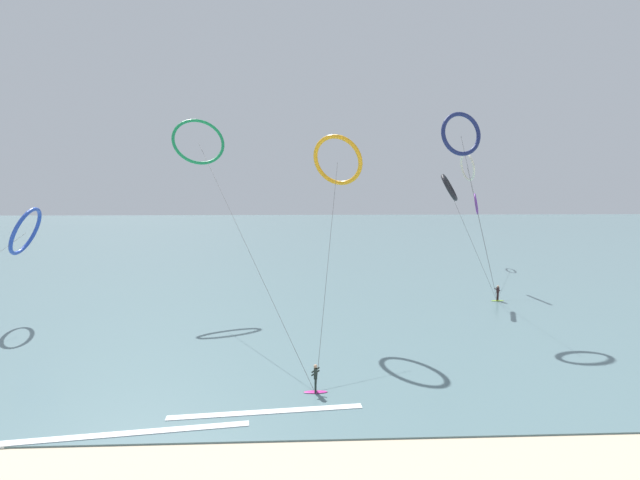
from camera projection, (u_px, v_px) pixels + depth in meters
sea_water at (307, 235)px, 120.64m from camera, size 400.00×200.00×0.08m
surfer_lime at (498, 294)px, 48.01m from camera, size 1.40×0.73×1.70m
surfer_magenta at (316, 380)px, 26.20m from camera, size 1.40×0.60×1.70m
kite_charcoal at (449, 188)px, 49.50m from camera, size 6.24×4.92×13.76m
kite_navy at (461, 134)px, 42.16m from camera, size 8.12×4.89×19.25m
kite_emerald at (199, 142)px, 47.52m from camera, size 14.70×26.08×19.58m
kite_violet at (476, 204)px, 72.13m from camera, size 8.27×26.79×11.45m
kite_amber at (337, 160)px, 38.10m from camera, size 5.03×15.52×16.55m
kite_cobalt at (26, 231)px, 41.07m from camera, size 2.89×23.76×10.39m
kite_ivory at (468, 167)px, 57.61m from camera, size 1.45×13.13×16.74m
wave_crest_near at (41, 441)px, 21.16m from camera, size 19.34×2.86×0.12m
wave_crest_mid at (266, 413)px, 23.91m from camera, size 10.36×1.43×0.12m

